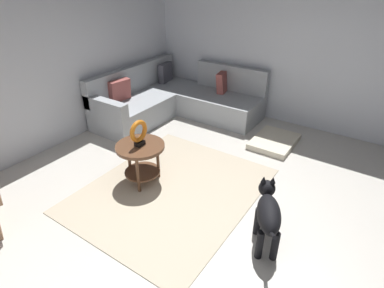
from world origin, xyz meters
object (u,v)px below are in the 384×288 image
object	(u,v)px
sectional_couch	(175,101)
side_table	(141,154)
dog_bed_mat	(274,141)
dog	(268,213)
torus_sculpture	(139,132)

from	to	relation	value
sectional_couch	side_table	world-z (taller)	sectional_couch
side_table	dog_bed_mat	world-z (taller)	side_table
side_table	sectional_couch	bearing A→B (deg)	25.20
side_table	dog_bed_mat	distance (m)	2.19
dog	dog_bed_mat	bearing A→B (deg)	81.31
dog_bed_mat	dog	world-z (taller)	dog
sectional_couch	dog_bed_mat	size ratio (longest dim) A/B	2.81
torus_sculpture	dog	size ratio (longest dim) A/B	0.42
side_table	dog_bed_mat	xyz separation A→B (m)	(1.89, -1.04, -0.37)
side_table	dog	xyz separation A→B (m)	(-0.09, -1.70, -0.04)
sectional_couch	dog_bed_mat	distance (m)	1.95
torus_sculpture	dog_bed_mat	distance (m)	2.26
torus_sculpture	dog	world-z (taller)	torus_sculpture
dog	torus_sculpture	bearing A→B (deg)	149.87
sectional_couch	torus_sculpture	world-z (taller)	sectional_couch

